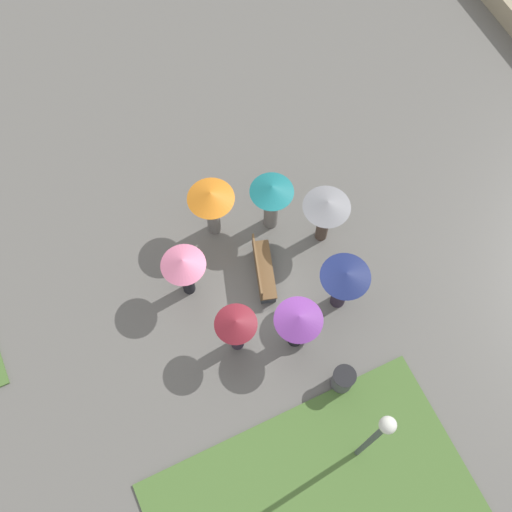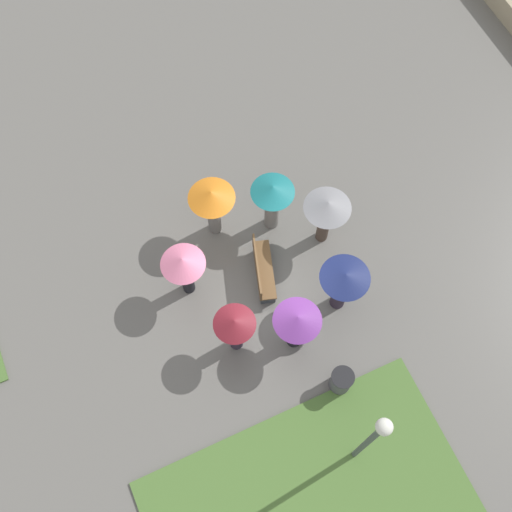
{
  "view_description": "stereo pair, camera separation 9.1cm",
  "coord_description": "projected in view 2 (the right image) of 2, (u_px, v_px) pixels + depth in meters",
  "views": [
    {
      "loc": [
        -5.03,
        2.57,
        15.05
      ],
      "look_at": [
        0.67,
        -0.11,
        0.95
      ],
      "focal_mm": 45.0,
      "sensor_mm": 36.0,
      "label": 1
    },
    {
      "loc": [
        -5.07,
        2.48,
        15.05
      ],
      "look_at": [
        0.67,
        -0.11,
        0.95
      ],
      "focal_mm": 45.0,
      "sensor_mm": 36.0,
      "label": 2
    }
  ],
  "objects": [
    {
      "name": "ground_plane",
      "position": [
        263.0,
        295.0,
        16.04
      ],
      "size": [
        90.0,
        90.0,
        0.0
      ],
      "primitive_type": "plane",
      "color": "#66635E"
    },
    {
      "name": "park_bench",
      "position": [
        262.0,
        269.0,
        15.82
      ],
      "size": [
        1.64,
        0.88,
        0.9
      ],
      "rotation": [
        0.0,
        0.0,
        -0.3
      ],
      "color": "brown",
      "rests_on": "ground_plane"
    },
    {
      "name": "lamp_post",
      "position": [
        373.0,
        437.0,
        12.14
      ],
      "size": [
        0.32,
        0.32,
        3.91
      ],
      "color": "#474C51",
      "rests_on": "ground_plane"
    },
    {
      "name": "trash_bin",
      "position": [
        341.0,
        381.0,
        14.76
      ],
      "size": [
        0.54,
        0.54,
        0.79
      ],
      "color": "#4C4C51",
      "rests_on": "ground_plane"
    },
    {
      "name": "crowd_person_teal",
      "position": [
        272.0,
        197.0,
        15.63
      ],
      "size": [
        1.08,
        1.08,
        1.89
      ],
      "rotation": [
        0.0,
        0.0,
        3.65
      ],
      "color": "slate",
      "rests_on": "ground_plane"
    },
    {
      "name": "crowd_person_orange",
      "position": [
        212.0,
        201.0,
        15.47
      ],
      "size": [
        1.15,
        1.15,
        1.91
      ],
      "rotation": [
        0.0,
        0.0,
        1.05
      ],
      "color": "slate",
      "rests_on": "ground_plane"
    },
    {
      "name": "crowd_person_pink",
      "position": [
        184.0,
        266.0,
        14.84
      ],
      "size": [
        1.06,
        1.06,
        1.81
      ],
      "rotation": [
        0.0,
        0.0,
        3.1
      ],
      "color": "black",
      "rests_on": "ground_plane"
    },
    {
      "name": "crowd_person_maroon",
      "position": [
        235.0,
        328.0,
        14.39
      ],
      "size": [
        0.97,
        0.97,
        1.74
      ],
      "rotation": [
        0.0,
        0.0,
        0.21
      ],
      "color": "#2D2333",
      "rests_on": "ground_plane"
    },
    {
      "name": "crowd_person_purple",
      "position": [
        297.0,
        324.0,
        14.38
      ],
      "size": [
        1.11,
        1.11,
        1.77
      ],
      "rotation": [
        0.0,
        0.0,
        1.3
      ],
      "color": "black",
      "rests_on": "ground_plane"
    },
    {
      "name": "crowd_person_navy",
      "position": [
        343.0,
        283.0,
        14.79
      ],
      "size": [
        1.17,
        1.17,
        1.81
      ],
      "rotation": [
        0.0,
        0.0,
        1.06
      ],
      "color": "#2D2333",
      "rests_on": "ground_plane"
    },
    {
      "name": "crowd_person_grey",
      "position": [
        327.0,
        210.0,
        15.39
      ],
      "size": [
        1.16,
        1.16,
        1.84
      ],
      "rotation": [
        0.0,
        0.0,
        5.53
      ],
      "color": "#47382D",
      "rests_on": "ground_plane"
    }
  ]
}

